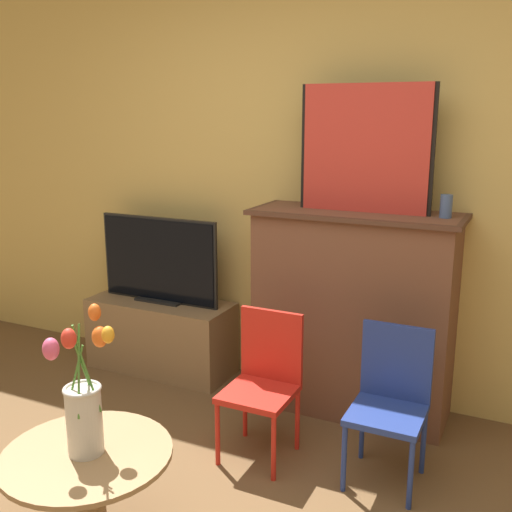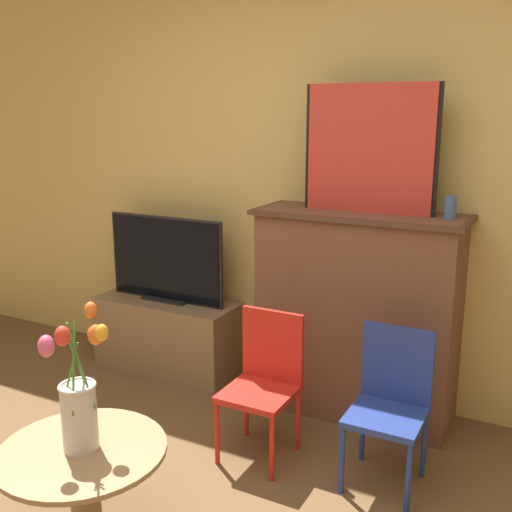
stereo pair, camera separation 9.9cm
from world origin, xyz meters
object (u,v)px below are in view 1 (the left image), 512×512
object	(u,v)px
painting	(365,149)
chair_red	(264,376)
vase_tulips	(84,404)
tv_monitor	(159,261)
chair_blue	(391,396)

from	to	relation	value
painting	chair_red	size ratio (longest dim) A/B	0.98
chair_red	vase_tulips	distance (m)	1.02
painting	tv_monitor	world-z (taller)	painting
painting	tv_monitor	distance (m)	1.51
chair_red	chair_blue	world-z (taller)	same
painting	tv_monitor	size ratio (longest dim) A/B	0.84
painting	vase_tulips	bearing A→B (deg)	-109.98
tv_monitor	vase_tulips	xyz separation A→B (m)	(0.74, -1.56, -0.10)
chair_blue	vase_tulips	size ratio (longest dim) A/B	1.35
tv_monitor	chair_red	xyz separation A→B (m)	(1.03, -0.61, -0.34)
tv_monitor	painting	bearing A→B (deg)	0.52
chair_red	tv_monitor	bearing A→B (deg)	149.20
tv_monitor	chair_red	world-z (taller)	tv_monitor
vase_tulips	chair_blue	bearing A→B (deg)	48.60
chair_red	chair_blue	distance (m)	0.62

